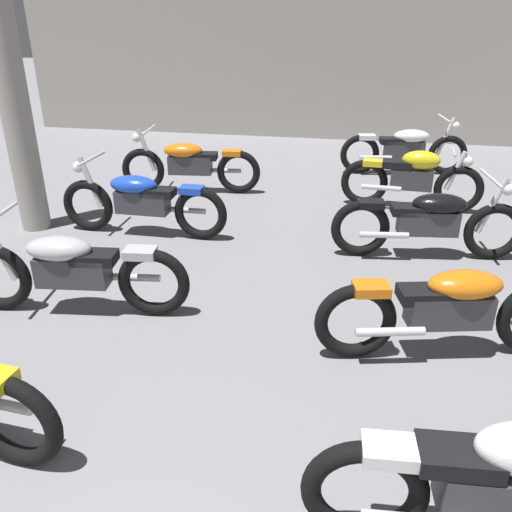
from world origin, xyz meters
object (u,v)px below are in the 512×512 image
object	(u,v)px
motorcycle_left_row_4	(189,163)
motorcycle_right_row_5	(405,148)
motorcycle_right_row_1	(500,487)
motorcycle_left_row_3	(141,200)
motorcycle_right_row_4	(412,178)
motorcycle_left_row_2	(71,269)
motorcycle_right_row_2	(451,307)
support_pillar	(14,103)
motorcycle_right_row_3	(429,221)

from	to	relation	value
motorcycle_left_row_4	motorcycle_right_row_5	size ratio (longest dim) A/B	1.00
motorcycle_right_row_1	motorcycle_right_row_5	distance (m)	7.23
motorcycle_left_row_3	motorcycle_right_row_4	world-z (taller)	motorcycle_left_row_3
motorcycle_left_row_3	motorcycle_left_row_4	xyz separation A→B (m)	(0.07, 1.78, 0.00)
motorcycle_right_row_1	motorcycle_right_row_5	size ratio (longest dim) A/B	0.91
motorcycle_left_row_3	motorcycle_left_row_4	size ratio (longest dim) A/B	1.00
motorcycle_left_row_2	motorcycle_left_row_4	bearing A→B (deg)	90.42
motorcycle_right_row_1	motorcycle_right_row_5	bearing A→B (deg)	90.28
motorcycle_right_row_1	motorcycle_right_row_2	bearing A→B (deg)	89.95
support_pillar	motorcycle_left_row_2	xyz separation A→B (m)	(1.58, -1.89, -1.15)
motorcycle_right_row_2	motorcycle_right_row_3	distance (m)	1.95
support_pillar	motorcycle_right_row_1	size ratio (longest dim) A/B	1.62
motorcycle_right_row_1	motorcycle_right_row_2	xyz separation A→B (m)	(0.00, 1.81, -0.01)
motorcycle_right_row_1	motorcycle_right_row_4	bearing A→B (deg)	90.46
motorcycle_left_row_3	motorcycle_right_row_2	bearing A→B (deg)	-30.04
motorcycle_right_row_1	motorcycle_right_row_3	distance (m)	3.76
motorcycle_left_row_2	motorcycle_right_row_5	bearing A→B (deg)	58.37
motorcycle_left_row_3	motorcycle_right_row_4	size ratio (longest dim) A/B	1.10
motorcycle_left_row_2	motorcycle_left_row_4	world-z (taller)	same
motorcycle_left_row_3	motorcycle_right_row_4	bearing A→B (deg)	25.76
support_pillar	motorcycle_right_row_1	xyz separation A→B (m)	(4.92, -3.76, -1.14)
motorcycle_left_row_3	motorcycle_right_row_1	world-z (taller)	motorcycle_left_row_3
motorcycle_left_row_4	motorcycle_right_row_5	bearing A→B (deg)	26.50
motorcycle_left_row_2	motorcycle_right_row_1	xyz separation A→B (m)	(3.34, -1.87, 0.01)
motorcycle_right_row_3	motorcycle_left_row_4	bearing A→B (deg)	151.90
motorcycle_left_row_4	motorcycle_right_row_4	size ratio (longest dim) A/B	1.10
motorcycle_right_row_4	support_pillar	bearing A→B (deg)	-161.10
support_pillar	motorcycle_left_row_3	world-z (taller)	support_pillar
motorcycle_left_row_4	motorcycle_right_row_2	size ratio (longest dim) A/B	1.02
motorcycle_left_row_4	motorcycle_right_row_5	world-z (taller)	same
motorcycle_right_row_1	motorcycle_right_row_3	size ratio (longest dim) A/B	0.91
motorcycle_left_row_2	motorcycle_right_row_5	xyz separation A→B (m)	(3.30, 5.37, 0.00)
motorcycle_right_row_5	motorcycle_right_row_2	bearing A→B (deg)	-89.61
motorcycle_left_row_2	motorcycle_left_row_3	xyz separation A→B (m)	(-0.09, 1.93, 0.00)
motorcycle_right_row_2	motorcycle_right_row_4	size ratio (longest dim) A/B	1.08
support_pillar	motorcycle_left_row_2	size ratio (longest dim) A/B	1.48
motorcycle_right_row_1	motorcycle_right_row_3	xyz separation A→B (m)	(0.02, 3.76, -0.01)
support_pillar	motorcycle_right_row_2	world-z (taller)	support_pillar
motorcycle_left_row_3	motorcycle_left_row_4	bearing A→B (deg)	87.87
support_pillar	motorcycle_right_row_1	bearing A→B (deg)	-37.35
motorcycle_left_row_4	motorcycle_right_row_1	xyz separation A→B (m)	(3.37, -5.57, 0.01)
motorcycle_right_row_3	motorcycle_right_row_5	world-z (taller)	same
motorcycle_right_row_1	motorcycle_right_row_4	xyz separation A→B (m)	(-0.04, 5.43, 0.00)
motorcycle_right_row_2	motorcycle_left_row_4	bearing A→B (deg)	131.83
motorcycle_left_row_4	motorcycle_right_row_5	distance (m)	3.72
motorcycle_left_row_4	motorcycle_right_row_5	xyz separation A→B (m)	(3.33, 1.66, 0.00)
motorcycle_left_row_2	motorcycle_right_row_4	bearing A→B (deg)	47.22
motorcycle_left_row_4	motorcycle_right_row_3	size ratio (longest dim) A/B	1.00
support_pillar	motorcycle_right_row_3	world-z (taller)	support_pillar
motorcycle_right_row_4	motorcycle_right_row_2	bearing A→B (deg)	-89.29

